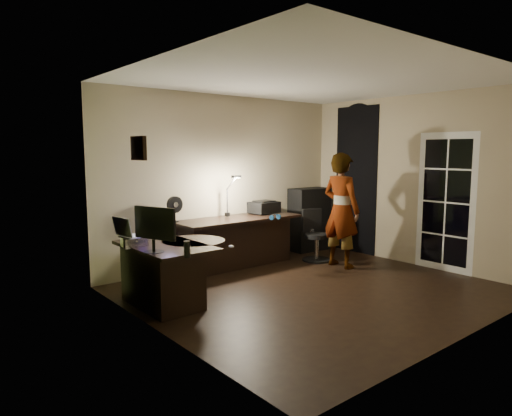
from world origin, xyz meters
TOP-DOWN VIEW (x-y plane):
  - floor at (0.00, 0.00)m, footprint 4.50×4.00m
  - ceiling at (0.00, 0.00)m, footprint 4.50×4.00m
  - wall_back at (0.00, 2.00)m, footprint 4.50×0.01m
  - wall_front at (0.00, -2.00)m, footprint 4.50×0.01m
  - wall_left at (-2.25, 0.00)m, footprint 0.01×4.00m
  - wall_right at (2.25, 0.00)m, footprint 0.01×4.00m
  - green_wall_overlay at (-2.24, 0.00)m, footprint 0.00×4.00m
  - arched_doorway at (2.24, 1.15)m, footprint 0.01×0.90m
  - french_door at (2.24, -0.55)m, footprint 0.02×0.92m
  - framed_picture at (-2.22, 0.45)m, footprint 0.04×0.30m
  - desk_left at (-1.79, 0.74)m, footprint 0.80×1.27m
  - desk_right at (-0.04, 1.63)m, footprint 2.08×0.73m
  - cabinet at (1.72, 1.78)m, footprint 0.77×0.40m
  - laptop_stand at (-2.10, 0.91)m, footprint 0.30×0.26m
  - laptop at (-2.07, 0.91)m, footprint 0.40×0.38m
  - monitor at (-2.07, 0.47)m, footprint 0.30×0.56m
  - mouse at (-1.26, 0.14)m, footprint 0.08×0.09m
  - phone at (-1.43, 0.37)m, footprint 0.10×0.15m
  - pen at (-1.81, 0.61)m, footprint 0.10×0.10m
  - speaker at (-1.90, 0.05)m, footprint 0.09×0.09m
  - notepad at (-1.64, 0.49)m, footprint 0.23×0.27m
  - desk_fan at (-1.05, 1.82)m, footprint 0.25×0.14m
  - headphones at (0.24, 1.06)m, footprint 0.19×0.13m
  - printer at (0.59, 1.74)m, footprint 0.47×0.38m
  - desk_lamp at (-0.13, 1.79)m, footprint 0.21×0.34m
  - office_chair at (1.20, 1.11)m, footprint 0.61×0.61m
  - person at (1.21, 0.61)m, footprint 0.45×0.66m

SIDE VIEW (x-z plane):
  - floor at x=0.00m, z-range -0.01..0.00m
  - desk_left at x=-1.79m, z-range 0.00..0.73m
  - desk_right at x=-0.04m, z-range 0.00..0.78m
  - office_chair at x=1.20m, z-range 0.00..0.85m
  - cabinet at x=1.72m, z-range 0.00..1.14m
  - phone at x=-1.43m, z-range 0.72..0.72m
  - pen at x=-1.81m, z-range 0.72..0.73m
  - notepad at x=-1.64m, z-range 0.72..0.73m
  - mouse at x=-1.26m, z-range 0.72..0.75m
  - laptop_stand at x=-2.10m, z-range 0.72..0.83m
  - speaker at x=-1.90m, z-range 0.72..0.89m
  - headphones at x=0.24m, z-range 0.80..0.88m
  - printer at x=0.59m, z-range 0.80..1.00m
  - person at x=1.21m, z-range 0.00..1.80m
  - monitor at x=-2.07m, z-range 0.72..1.08m
  - laptop at x=-2.07m, z-range 0.83..1.07m
  - desk_fan at x=-1.05m, z-range 0.80..1.17m
  - french_door at x=2.24m, z-range 0.00..2.10m
  - desk_lamp at x=-0.13m, z-range 0.80..1.50m
  - arched_doorway at x=2.24m, z-range 0.00..2.60m
  - wall_back at x=0.00m, z-range 0.00..2.70m
  - wall_front at x=0.00m, z-range 0.00..2.70m
  - wall_left at x=-2.25m, z-range 0.00..2.70m
  - wall_right at x=2.25m, z-range 0.00..2.70m
  - green_wall_overlay at x=-2.24m, z-range 0.00..2.70m
  - framed_picture at x=-2.22m, z-range 1.73..1.98m
  - ceiling at x=0.00m, z-range 2.70..2.71m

